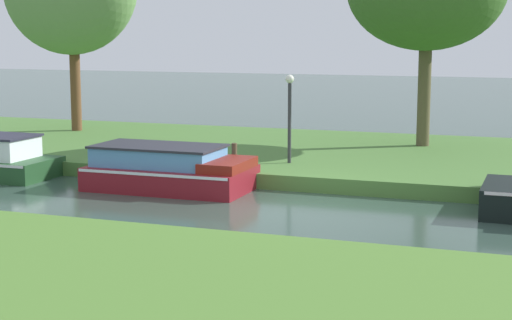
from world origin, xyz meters
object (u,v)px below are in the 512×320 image
mooring_post_near (234,156)px  mooring_post_far (146,154)px  maroon_narrowboat (169,170)px  lamp_post (290,106)px

mooring_post_near → mooring_post_far: size_ratio=1.29×
mooring_post_near → mooring_post_far: mooring_post_near is taller
maroon_narrowboat → lamp_post: size_ratio=1.68×
mooring_post_near → mooring_post_far: bearing=180.0°
lamp_post → mooring_post_far: 4.25m
mooring_post_near → mooring_post_far: (-2.67, 0.00, -0.08)m
maroon_narrowboat → lamp_post: lamp_post is taller
maroon_narrowboat → mooring_post_near: bearing=47.6°
lamp_post → mooring_post_far: (-3.76, -1.46, -1.33)m
lamp_post → mooring_post_near: (-1.09, -1.46, -1.25)m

